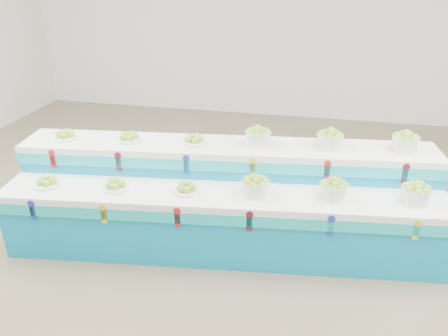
{
  "coord_description": "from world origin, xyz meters",
  "views": [
    {
      "loc": [
        0.7,
        -3.48,
        2.79
      ],
      "look_at": [
        -0.17,
        0.51,
        0.87
      ],
      "focal_mm": 35.15,
      "sensor_mm": 36.0,
      "label": 1
    }
  ],
  "objects_px": {
    "display_stand": "(224,199)",
    "basket_lower_left": "(255,186)",
    "basket_upper_right": "(405,142)",
    "plate_upper_mid": "(129,136)"
  },
  "relations": [
    {
      "from": "display_stand",
      "to": "plate_upper_mid",
      "type": "distance_m",
      "value": 1.24
    },
    {
      "from": "basket_lower_left",
      "to": "basket_upper_right",
      "type": "xyz_separation_m",
      "value": [
        1.43,
        0.73,
        0.3
      ]
    },
    {
      "from": "display_stand",
      "to": "basket_upper_right",
      "type": "xyz_separation_m",
      "value": [
        1.8,
        0.5,
        0.61
      ]
    },
    {
      "from": "plate_upper_mid",
      "to": "basket_upper_right",
      "type": "bearing_deg",
      "value": 6.89
    },
    {
      "from": "basket_upper_right",
      "to": "plate_upper_mid",
      "type": "bearing_deg",
      "value": -173.11
    },
    {
      "from": "display_stand",
      "to": "basket_lower_left",
      "type": "xyz_separation_m",
      "value": [
        0.36,
        -0.24,
        0.31
      ]
    },
    {
      "from": "display_stand",
      "to": "basket_upper_right",
      "type": "distance_m",
      "value": 1.96
    },
    {
      "from": "display_stand",
      "to": "basket_upper_right",
      "type": "bearing_deg",
      "value": 8.55
    },
    {
      "from": "basket_lower_left",
      "to": "basket_upper_right",
      "type": "height_order",
      "value": "basket_upper_right"
    },
    {
      "from": "basket_lower_left",
      "to": "plate_upper_mid",
      "type": "height_order",
      "value": "plate_upper_mid"
    }
  ]
}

